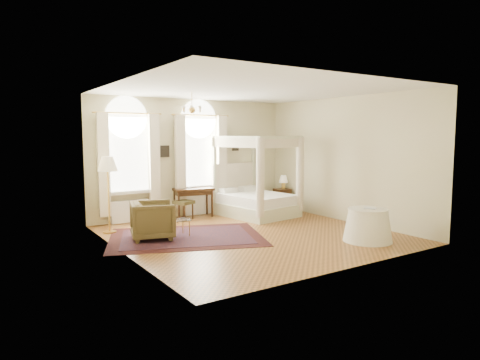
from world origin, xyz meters
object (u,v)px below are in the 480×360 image
object	(u,v)px
nightstand	(282,199)
side_table	(368,225)
writing_desk	(193,192)
armchair	(153,220)
canopy_bed	(257,198)
stool	(184,204)
floor_lamp	(108,168)
coffee_table	(176,221)

from	to	relation	value
nightstand	side_table	xyz separation A→B (m)	(-0.95, -4.13, 0.03)
writing_desk	armchair	xyz separation A→B (m)	(-1.93, -1.83, -0.28)
canopy_bed	armchair	distance (m)	3.69
writing_desk	side_table	xyz separation A→B (m)	(1.90, -4.55, -0.35)
canopy_bed	stool	xyz separation A→B (m)	(-1.98, 0.64, -0.09)
armchair	floor_lamp	bearing A→B (deg)	43.58
writing_desk	armchair	bearing A→B (deg)	-136.50
floor_lamp	side_table	xyz separation A→B (m)	(4.45, -3.88, -1.18)
coffee_table	nightstand	bearing A→B (deg)	19.21
coffee_table	side_table	distance (m)	4.23
side_table	writing_desk	bearing A→B (deg)	112.62
stool	side_table	distance (m)	4.94
stool	floor_lamp	xyz separation A→B (m)	(-2.18, -0.51, 1.10)
stool	coffee_table	distance (m)	2.02
canopy_bed	stool	size ratio (longest dim) A/B	3.96
canopy_bed	side_table	distance (m)	3.77
nightstand	armchair	bearing A→B (deg)	-163.57
writing_desk	side_table	size ratio (longest dim) A/B	1.12
nightstand	coffee_table	world-z (taller)	nightstand
nightstand	writing_desk	distance (m)	2.90
coffee_table	armchair	bearing A→B (deg)	172.39
armchair	coffee_table	world-z (taller)	armchair
armchair	writing_desk	bearing A→B (deg)	-31.28
nightstand	writing_desk	bearing A→B (deg)	171.54
canopy_bed	armchair	bearing A→B (deg)	-163.76
canopy_bed	armchair	world-z (taller)	canopy_bed
writing_desk	armchair	size ratio (longest dim) A/B	1.26
floor_lamp	nightstand	bearing A→B (deg)	2.68
stool	armchair	bearing A→B (deg)	-132.99
canopy_bed	floor_lamp	distance (m)	4.29
writing_desk	stool	xyz separation A→B (m)	(-0.37, -0.16, -0.27)
writing_desk	floor_lamp	distance (m)	2.77
stool	side_table	xyz separation A→B (m)	(2.27, -4.39, -0.08)
writing_desk	side_table	distance (m)	4.94
stool	coffee_table	bearing A→B (deg)	-120.50
armchair	coffee_table	bearing A→B (deg)	-82.40
writing_desk	coffee_table	size ratio (longest dim) A/B	2.02
stool	coffee_table	size ratio (longest dim) A/B	1.01
writing_desk	floor_lamp	size ratio (longest dim) A/B	0.65
coffee_table	floor_lamp	size ratio (longest dim) A/B	0.32
nightstand	side_table	distance (m)	4.24
canopy_bed	floor_lamp	size ratio (longest dim) A/B	1.28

